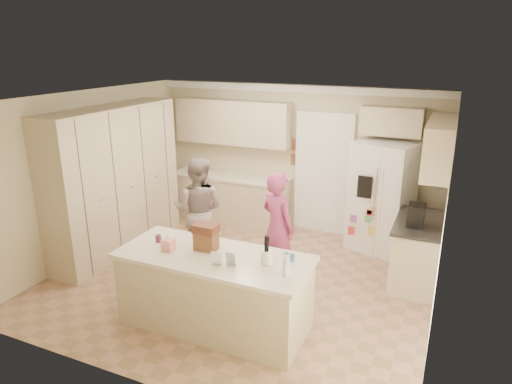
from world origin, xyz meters
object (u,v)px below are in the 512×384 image
at_px(tissue_box, 168,245).
at_px(dollhouse_body, 206,241).
at_px(utensil_crock, 267,258).
at_px(coffee_maker, 416,215).
at_px(teen_girl, 278,227).
at_px(refrigerator, 382,197).
at_px(teen_boy, 198,210).
at_px(island_base, 215,292).

xyz_separation_m(tissue_box, dollhouse_body, (0.40, 0.20, 0.04)).
relative_size(utensil_crock, dollhouse_body, 0.58).
bearing_deg(dollhouse_body, coffee_maker, 39.29).
height_order(dollhouse_body, teen_girl, teen_girl).
relative_size(refrigerator, teen_girl, 1.11).
bearing_deg(utensil_crock, tissue_box, -172.87).
bearing_deg(utensil_crock, dollhouse_body, 176.42).
distance_m(refrigerator, coffee_maker, 1.28).
bearing_deg(teen_boy, teen_girl, 164.06).
relative_size(refrigerator, utensil_crock, 12.00).
bearing_deg(refrigerator, teen_girl, -108.38).
bearing_deg(refrigerator, dollhouse_body, -101.91).
bearing_deg(coffee_maker, teen_boy, -171.67).
xyz_separation_m(refrigerator, teen_girl, (-1.16, -1.65, -0.09)).
bearing_deg(island_base, coffee_maker, 42.83).
xyz_separation_m(refrigerator, coffee_maker, (0.62, -1.10, 0.17)).
bearing_deg(tissue_box, teen_boy, 108.37).
distance_m(tissue_box, dollhouse_body, 0.45).
height_order(refrigerator, teen_girl, refrigerator).
height_order(coffee_maker, dollhouse_body, coffee_maker).
xyz_separation_m(coffee_maker, teen_boy, (-3.11, -0.46, -0.24)).
bearing_deg(dollhouse_body, tissue_box, -153.43).
bearing_deg(tissue_box, island_base, 10.30).
bearing_deg(refrigerator, tissue_box, -105.89).
bearing_deg(teen_girl, coffee_maker, -135.99).
distance_m(island_base, teen_boy, 1.84).
bearing_deg(refrigerator, utensil_crock, -88.16).
bearing_deg(tissue_box, dollhouse_body, 26.57).
xyz_separation_m(island_base, teen_boy, (-1.06, 1.44, 0.39)).
bearing_deg(teen_girl, utensil_crock, 132.98).
relative_size(dollhouse_body, teen_girl, 0.16).
height_order(coffee_maker, tissue_box, coffee_maker).
distance_m(utensil_crock, tissue_box, 1.21).
bearing_deg(coffee_maker, utensil_crock, -127.12).
distance_m(island_base, tissue_box, 0.79).
relative_size(tissue_box, teen_boy, 0.08).
xyz_separation_m(dollhouse_body, teen_boy, (-0.91, 1.34, -0.20)).
relative_size(utensil_crock, teen_boy, 0.09).
distance_m(utensil_crock, teen_boy, 2.21).
height_order(island_base, dollhouse_body, dollhouse_body).
distance_m(coffee_maker, teen_girl, 1.88).
xyz_separation_m(utensil_crock, teen_girl, (-0.38, 1.30, -0.19)).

